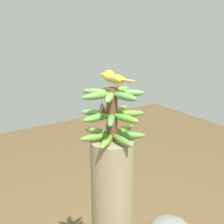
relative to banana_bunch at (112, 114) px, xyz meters
name	(u,v)px	position (x,y,z in m)	size (l,w,h in m)	color
banana_bunch	(112,114)	(0.00, 0.00, 0.00)	(0.32, 0.32, 0.26)	brown
perched_bird	(114,78)	(-0.01, 0.00, 0.18)	(0.07, 0.20, 0.08)	#C68933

